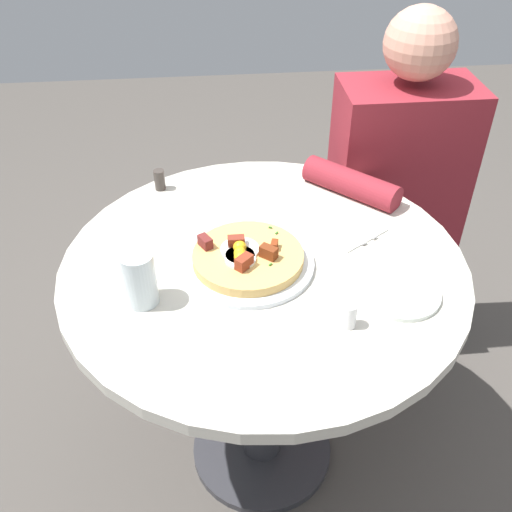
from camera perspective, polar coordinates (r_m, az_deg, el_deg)
The scene contains 12 objects.
ground_plane at distance 1.84m, azimuth 0.57°, elevation -18.39°, with size 6.00×6.00×0.00m, color #4C4742.
dining_table at distance 1.41m, azimuth 0.71°, elevation -5.93°, with size 0.90×0.90×0.73m.
person_seated at distance 1.87m, azimuth 12.92°, elevation 3.78°, with size 0.50×0.46×1.14m.
pizza_plate at distance 1.28m, azimuth -0.78°, elevation -0.70°, with size 0.29×0.29×0.01m, color white.
breakfast_pizza at distance 1.27m, azimuth -0.90°, elevation -0.02°, with size 0.24×0.24×0.05m.
bread_plate at distance 1.25m, azimuth 13.81°, elevation -3.45°, with size 0.17×0.17×0.01m, color silver.
napkin at distance 1.42m, azimuth 8.39°, elevation 3.05°, with size 0.17×0.14×0.00m, color white.
fork at distance 1.43m, azimuth 8.90°, elevation 3.46°, with size 0.18×0.01×0.01m, color silver.
knife at distance 1.41m, azimuth 7.89°, elevation 2.94°, with size 0.18×0.01×0.01m, color silver.
water_glass at distance 1.18m, azimuth -11.30°, elevation -2.18°, with size 0.07×0.07×0.12m, color silver.
salt_shaker at distance 1.14m, azimuth 9.10°, elevation -5.74°, with size 0.03×0.03×0.05m, color white.
pepper_shaker at distance 1.55m, azimuth -9.38°, elevation 7.34°, with size 0.03×0.03×0.05m, color #3F3833.
Camera 1 is at (-0.12, -1.01, 1.54)m, focal length 41.03 mm.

